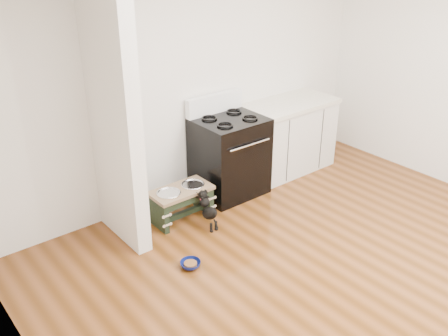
{
  "coord_description": "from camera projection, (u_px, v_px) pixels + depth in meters",
  "views": [
    {
      "loc": [
        -3.1,
        -1.9,
        2.85
      ],
      "look_at": [
        -0.18,
        1.72,
        0.6
      ],
      "focal_mm": 40.0,
      "sensor_mm": 36.0,
      "label": 1
    }
  ],
  "objects": [
    {
      "name": "ground",
      "position": [
        364.0,
        292.0,
        4.33
      ],
      "size": [
        5.0,
        5.0,
        0.0
      ],
      "primitive_type": "plane",
      "color": "#4F2A0E",
      "rests_on": "ground"
    },
    {
      "name": "room_shell",
      "position": [
        392.0,
        115.0,
        3.62
      ],
      "size": [
        5.0,
        5.0,
        5.0
      ],
      "color": "silver",
      "rests_on": "ground"
    },
    {
      "name": "partition_wall",
      "position": [
        113.0,
        110.0,
        4.55
      ],
      "size": [
        0.15,
        0.8,
        2.7
      ],
      "primitive_type": "cube",
      "color": "silver",
      "rests_on": "ground"
    },
    {
      "name": "oven_range",
      "position": [
        229.0,
        155.0,
        5.77
      ],
      "size": [
        0.76,
        0.69,
        1.14
      ],
      "color": "black",
      "rests_on": "ground"
    },
    {
      "name": "cabinet_run",
      "position": [
        288.0,
        136.0,
        6.35
      ],
      "size": [
        1.24,
        0.64,
        0.91
      ],
      "color": "silver",
      "rests_on": "ground"
    },
    {
      "name": "dog_feeder",
      "position": [
        182.0,
        198.0,
        5.3
      ],
      "size": [
        0.66,
        0.35,
        0.38
      ],
      "color": "black",
      "rests_on": "ground"
    },
    {
      "name": "puppy",
      "position": [
        208.0,
        209.0,
        5.17
      ],
      "size": [
        0.12,
        0.34,
        0.4
      ],
      "color": "black",
      "rests_on": "ground"
    },
    {
      "name": "floor_bowl",
      "position": [
        190.0,
        264.0,
        4.63
      ],
      "size": [
        0.22,
        0.22,
        0.06
      ],
      "rotation": [
        0.0,
        0.0,
        -0.17
      ],
      "color": "#0C1657",
      "rests_on": "ground"
    }
  ]
}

